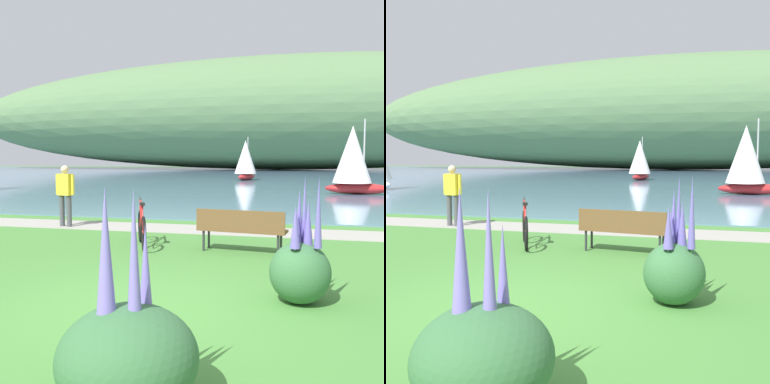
{
  "view_description": "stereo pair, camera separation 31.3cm",
  "coord_description": "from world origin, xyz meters",
  "views": [
    {
      "loc": [
        2.02,
        -5.1,
        1.89
      ],
      "look_at": [
        -0.81,
        6.46,
        1.0
      ],
      "focal_mm": 41.56,
      "sensor_mm": 36.0,
      "label": 1
    },
    {
      "loc": [
        2.32,
        -5.02,
        1.89
      ],
      "look_at": [
        -0.81,
        6.46,
        1.0
      ],
      "focal_mm": 41.56,
      "sensor_mm": 36.0,
      "label": 2
    }
  ],
  "objects": [
    {
      "name": "ground_plane",
      "position": [
        0.0,
        0.0,
        0.0
      ],
      "size": [
        200.0,
        200.0,
        0.0
      ],
      "primitive_type": "plane",
      "color": "#478438"
    },
    {
      "name": "sailboat_nearest_to_shore",
      "position": [
        -2.63,
        33.63,
        1.82
      ],
      "size": [
        2.33,
        3.33,
        3.77
      ],
      "color": "#B22323",
      "rests_on": "bay_water"
    },
    {
      "name": "bicycle_leaning_near_bench",
      "position": [
        -1.29,
        3.87,
        0.4
      ],
      "size": [
        0.78,
        1.64,
        1.01
      ],
      "color": "black",
      "rests_on": "ground"
    },
    {
      "name": "echium_bush_closest_to_camera",
      "position": [
        0.78,
        -2.08,
        0.43
      ],
      "size": [
        1.08,
        1.08,
        1.69
      ],
      "color": "#386B3D",
      "rests_on": "ground"
    },
    {
      "name": "echium_bush_beside_closest",
      "position": [
        2.04,
        0.78,
        0.47
      ],
      "size": [
        0.8,
        0.8,
        1.68
      ],
      "color": "#386B3D",
      "rests_on": "ground"
    },
    {
      "name": "shoreline_path",
      "position": [
        0.0,
        6.37,
        0.01
      ],
      "size": [
        60.0,
        1.5,
        0.01
      ],
      "primitive_type": "cube",
      "color": "#A39E93",
      "rests_on": "ground"
    },
    {
      "name": "bay_water",
      "position": [
        0.0,
        47.96,
        0.02
      ],
      "size": [
        180.0,
        80.0,
        0.04
      ],
      "primitive_type": "cube",
      "color": "#5B7F9E",
      "rests_on": "ground"
    },
    {
      "name": "distant_hillside",
      "position": [
        -1.92,
        72.34,
        9.5
      ],
      "size": [
        117.06,
        28.0,
        18.92
      ],
      "primitive_type": "ellipsoid",
      "color": "#567A4C",
      "rests_on": "bay_water"
    },
    {
      "name": "person_at_shoreline",
      "position": [
        -4.32,
        6.0,
        0.98
      ],
      "size": [
        0.6,
        0.27,
        1.71
      ],
      "color": "#4C4C51",
      "rests_on": "ground"
    },
    {
      "name": "park_bench_near_camera",
      "position": [
        0.88,
        3.73,
        0.52
      ],
      "size": [
        1.85,
        0.7,
        0.88
      ],
      "color": "brown",
      "rests_on": "ground"
    },
    {
      "name": "sailboat_mid_bay",
      "position": [
        4.69,
        19.53,
        1.88
      ],
      "size": [
        3.37,
        2.06,
        3.91
      ],
      "color": "#B22323",
      "rests_on": "bay_water"
    }
  ]
}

